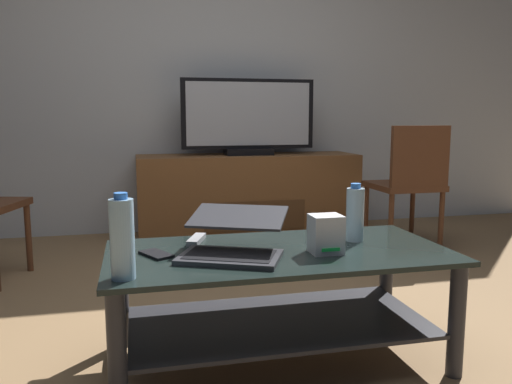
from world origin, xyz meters
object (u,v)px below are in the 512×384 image
Objects in this scene: router_box at (326,234)px; media_cabinet at (248,194)px; water_bottle_near at (355,214)px; cell_phone at (156,254)px; laptop at (233,240)px; water_bottle_far at (122,238)px; dining_chair at (410,180)px; tv_remote at (196,239)px; television at (248,119)px; coffee_table at (279,285)px.

media_cabinet is at bearing 84.83° from router_box.
water_bottle_near is at bearing 39.68° from router_box.
water_bottle_near is (-0.02, -2.10, 0.23)m from media_cabinet.
laptop is at bearing -41.62° from cell_phone.
laptop is 0.43m from water_bottle_far.
dining_chair is 1.99m from tv_remote.
water_bottle_far is (-1.89, -1.58, 0.06)m from dining_chair.
water_bottle_far is at bearing -111.36° from television.
water_bottle_far is (-0.91, -0.29, 0.02)m from water_bottle_near.
dining_chair is (1.33, 1.36, 0.20)m from coffee_table.
coffee_table is 0.73× the size of media_cabinet.
router_box is 0.63m from cell_phone.
coffee_table is 9.01× the size of router_box.
coffee_table is 0.48m from cell_phone.
dining_chair is at bearing -39.11° from television.
laptop is 0.54m from water_bottle_near.
laptop is 0.29m from cell_phone.
coffee_table is 0.43m from water_bottle_near.
laptop is 3.32× the size of router_box.
dining_chair is 2.06m from laptop.
television is 2.57m from water_bottle_far.
tv_remote is at bearing -108.24° from media_cabinet.
media_cabinet is 10.91× the size of tv_remote.
tv_remote is at bearing -108.43° from television.
laptop is 1.74× the size of water_bottle_far.
tv_remote is (-1.62, -1.16, -0.06)m from dining_chair.
dining_chair is 6.31× the size of cell_phone.
tv_remote is (-0.65, -1.95, -0.47)m from television.
media_cabinet is at bearing 68.81° from water_bottle_far.
laptop is at bearing -168.05° from water_bottle_near.
media_cabinet is 2.11m from water_bottle_near.
dining_chair is 1.87× the size of laptop.
television reaches higher than laptop.
dining_chair is at bearing 50.87° from router_box.
router_box is at bearing -11.32° from tv_remote.
router_box is 0.61× the size of water_bottle_near.
water_bottle_far reaches higher than cell_phone.
tv_remote is (-0.29, 0.20, 0.15)m from coffee_table.
water_bottle_near is at bearing 17.96° from water_bottle_far.
cell_phone is 0.88× the size of tv_remote.
coffee_table is 1.45× the size of dining_chair.
television reaches higher than coffee_table.
water_bottle_far reaches higher than water_bottle_near.
media_cabinet reaches higher than tv_remote.
television is 1.32m from dining_chair.
coffee_table is 8.01× the size of tv_remote.
media_cabinet is 2.28m from laptop.
coffee_table is at bearing -14.37° from tv_remote.
router_box is at bearing -140.32° from water_bottle_near.
water_bottle_near is (0.52, 0.11, 0.05)m from laptop.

